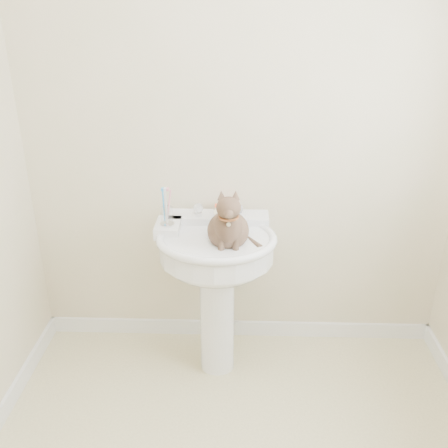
{
  "coord_description": "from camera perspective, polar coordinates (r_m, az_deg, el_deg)",
  "views": [
    {
      "loc": [
        -0.0,
        -1.32,
        1.8
      ],
      "look_at": [
        -0.07,
        0.78,
        0.85
      ],
      "focal_mm": 40.0,
      "sensor_mm": 36.0,
      "label": 1
    }
  ],
  "objects": [
    {
      "name": "cat",
      "position": [
        2.28,
        0.51,
        -0.38
      ],
      "size": [
        0.21,
        0.27,
        0.39
      ],
      "rotation": [
        0.0,
        0.0,
        0.04
      ],
      "color": "brown",
      "rests_on": "pedestal_sink"
    },
    {
      "name": "pedestal_sink",
      "position": [
        2.43,
        -0.89,
        -4.38
      ],
      "size": [
        0.59,
        0.58,
        0.81
      ],
      "color": "white",
      "rests_on": "floor"
    },
    {
      "name": "wall_back",
      "position": [
        2.48,
        1.93,
        11.48
      ],
      "size": [
        2.2,
        0.0,
        2.5
      ],
      "primitive_type": null,
      "color": "beige",
      "rests_on": "ground"
    },
    {
      "name": "soap_bar",
      "position": [
        2.55,
        -0.05,
        1.79
      ],
      "size": [
        0.09,
        0.06,
        0.03
      ],
      "primitive_type": "cube",
      "rotation": [
        0.0,
        0.0,
        -0.0
      ],
      "color": "#E64C1E",
      "rests_on": "pedestal_sink"
    },
    {
      "name": "faucet",
      "position": [
        2.47,
        -0.7,
        1.6
      ],
      "size": [
        0.28,
        0.12,
        0.14
      ],
      "color": "silver",
      "rests_on": "pedestal_sink"
    },
    {
      "name": "toothbrush_cup",
      "position": [
        2.4,
        -6.56,
        0.98
      ],
      "size": [
        0.07,
        0.07,
        0.18
      ],
      "rotation": [
        0.0,
        0.0,
        0.02
      ],
      "color": "silver",
      "rests_on": "pedestal_sink"
    },
    {
      "name": "baseboard_back",
      "position": [
        2.98,
        1.6,
        -11.78
      ],
      "size": [
        2.2,
        0.02,
        0.09
      ],
      "primitive_type": "cube",
      "color": "white",
      "rests_on": "floor"
    }
  ]
}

